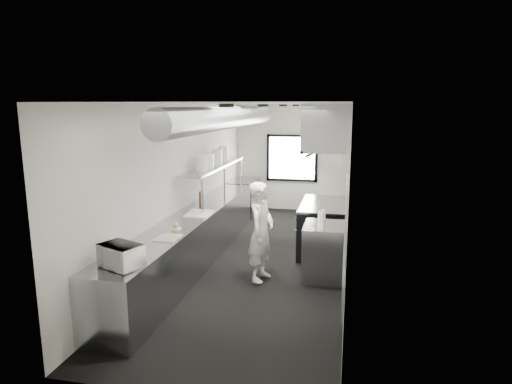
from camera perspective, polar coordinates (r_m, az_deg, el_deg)
The scene contains 35 objects.
floor at distance 8.17m, azimuth 0.85°, elevation -8.64°, with size 3.00×8.00×0.01m, color black.
ceiling at distance 7.69m, azimuth 0.91°, elevation 11.39°, with size 3.00×8.00×0.01m, color white.
wall_back at distance 11.72m, azimuth 4.70°, elevation 4.42°, with size 3.00×0.02×2.80m, color silver.
wall_front at distance 4.08m, azimuth -10.25°, elevation -8.64°, with size 3.00×0.02×2.80m, color silver.
wall_left at distance 8.23m, azimuth -9.43°, elevation 1.43°, with size 0.02×8.00×2.80m, color silver.
wall_right at distance 7.67m, azimuth 11.94°, elevation 0.63°, with size 0.02×8.00×2.80m, color silver.
wall_cladding at distance 8.15m, azimuth 11.57°, elevation -4.87°, with size 0.03×5.50×1.10m, color #989DA6.
hvac_duct at distance 8.24m, azimuth -3.40°, elevation 9.62°, with size 0.40×0.40×6.40m, color gray.
service_window at distance 11.68m, azimuth 4.67°, elevation 4.40°, with size 1.36×0.05×1.25m.
exhaust_hood at distance 8.26m, azimuth 9.42°, elevation 8.39°, with size 0.81×2.20×0.88m.
prep_counter at distance 7.87m, azimuth -8.15°, elevation -6.09°, with size 0.70×6.00×0.90m, color #989DA6.
pass_shelf at distance 9.04m, azimuth -5.31°, elevation 3.27°, with size 0.45×3.00×0.68m.
range at distance 8.57m, azimuth 8.62°, elevation -4.53°, with size 0.88×1.60×0.94m.
bottle_station at distance 7.23m, azimuth 8.80°, elevation -7.68°, with size 0.65×0.80×0.90m, color #989DA6.
far_work_table at distance 11.30m, azimuth -1.70°, elevation -0.68°, with size 0.70×1.20×0.90m, color #989DA6.
notice_sheet_a at distance 6.45m, azimuth 11.68°, elevation 0.48°, with size 0.02×0.28×0.38m, color white.
notice_sheet_b at distance 6.12m, azimuth 11.63°, elevation -0.58°, with size 0.02×0.28×0.38m, color white.
line_cook at distance 7.02m, azimuth 0.68°, elevation -5.16°, with size 0.58×0.38×1.60m, color silver.
microwave at distance 5.45m, azimuth -17.14°, elevation -7.89°, with size 0.46×0.35×0.28m, color white.
deli_tub_a at distance 6.02m, azimuth -16.78°, elevation -6.98°, with size 0.13×0.13×0.09m, color #AAB6A7.
deli_tub_b at distance 5.92m, azimuth -16.76°, elevation -7.24°, with size 0.14×0.14×0.10m, color #AAB6A7.
newspaper at distance 6.46m, azimuth -11.36°, elevation -5.83°, with size 0.32×0.40×0.01m, color white.
small_plate at distance 6.91m, azimuth -10.33°, elevation -4.66°, with size 0.17×0.17×0.01m, color white.
pastry at distance 6.89m, azimuth -10.34°, elevation -4.21°, with size 0.10×0.10×0.10m, color tan.
cutting_board at distance 7.79m, azimuth -7.36°, elevation -2.75°, with size 0.42×0.56×0.02m, color silver.
knife_block at distance 8.62m, azimuth -7.12°, elevation -0.72°, with size 0.09×0.20×0.22m, color brown.
plate_stack_a at distance 8.35m, azimuth -7.06°, elevation 3.75°, with size 0.23×0.23×0.27m, color white.
plate_stack_b at distance 8.59m, azimuth -6.20°, elevation 4.01°, with size 0.22×0.22×0.28m, color white.
plate_stack_c at distance 9.15m, azimuth -5.11°, elevation 4.58°, with size 0.22×0.22×0.31m, color white.
plate_stack_d at distance 9.66m, azimuth -4.25°, elevation 4.99°, with size 0.22×0.22×0.33m, color white.
squeeze_bottle_a at distance 6.83m, azimuth 8.68°, elevation -4.13°, with size 0.06×0.06×0.17m, color silver.
squeeze_bottle_b at distance 6.90m, azimuth 8.36°, elevation -3.84°, with size 0.06×0.06×0.19m, color silver.
squeeze_bottle_c at distance 7.08m, azimuth 8.60°, elevation -3.46°, with size 0.06×0.06×0.19m, color silver.
squeeze_bottle_d at distance 7.20m, azimuth 8.29°, elevation -3.20°, with size 0.07×0.07×0.20m, color silver.
squeeze_bottle_e at distance 7.36m, azimuth 8.77°, elevation -2.96°, with size 0.06×0.06×0.18m, color silver.
Camera 1 is at (1.49, -7.54, 2.77)m, focal length 30.86 mm.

